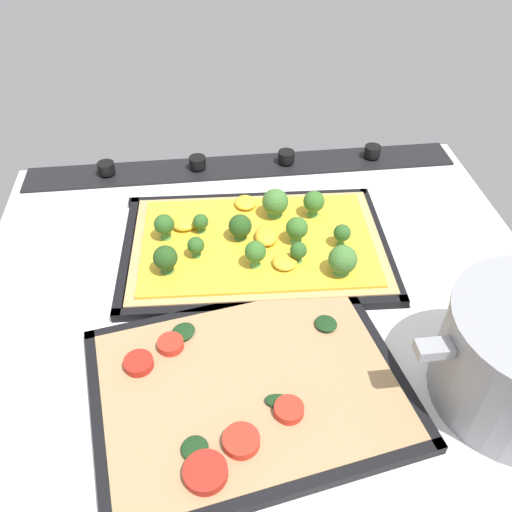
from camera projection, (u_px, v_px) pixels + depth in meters
ground_plane at (264, 297)px, 72.57cm from camera, size 75.78×65.95×3.00cm
stove_control_panel at (242, 165)px, 93.01cm from camera, size 72.75×7.00×2.60cm
baking_tray_front at (256, 249)px, 77.02cm from camera, size 38.51×26.67×1.30cm
broccoli_pizza at (257, 240)px, 75.92cm from camera, size 35.99×24.14×5.79cm
baking_tray_back at (249, 389)px, 59.52cm from camera, size 37.39×30.81×1.30cm
veggie_pizza_back at (246, 388)px, 58.84cm from camera, size 34.61×28.03×1.90cm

